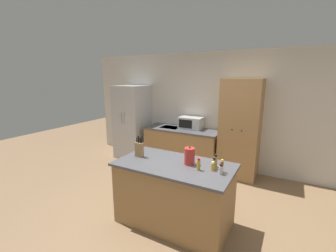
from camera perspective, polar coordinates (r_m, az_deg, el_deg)
name	(u,v)px	position (r m, az deg, el deg)	size (l,w,h in m)	color
ground_plane	(178,221)	(3.55, 2.60, -23.06)	(14.00, 14.00, 0.00)	#846647
wall_back	(226,112)	(5.14, 14.44, 3.58)	(7.20, 0.06, 2.60)	beige
refrigerator	(133,122)	(5.87, -8.99, 1.11)	(0.75, 0.77, 1.84)	#B7BABC
back_counter	(182,147)	(5.31, 3.54, -5.27)	(1.77, 0.68, 0.88)	#9E7547
pantry_cabinet	(240,129)	(4.80, 17.81, -0.75)	(0.76, 0.62, 2.03)	#9E7547
kitchen_island	(174,193)	(3.30, 1.56, -16.75)	(1.60, 0.87, 0.90)	#9E7547
microwave	(191,123)	(5.21, 5.87, 0.82)	(0.53, 0.36, 0.27)	#B2B5B7
knife_block	(139,149)	(3.35, -7.31, -5.81)	(0.12, 0.06, 0.31)	#9E7547
spice_bottle_tall_dark	(213,166)	(2.92, 11.32, -10.04)	(0.05, 0.05, 0.12)	gold
spice_bottle_short_red	(199,165)	(2.90, 7.76, -9.70)	(0.05, 0.05, 0.16)	gold
spice_bottle_amber_oil	(214,164)	(2.97, 11.60, -9.37)	(0.04, 0.04, 0.15)	gold
spice_bottle_green_herb	(221,170)	(2.84, 13.27, -10.72)	(0.05, 0.05, 0.13)	beige
spice_bottle_pale_salt	(222,166)	(2.89, 13.52, -9.92)	(0.04, 0.04, 0.16)	#B2281E
spice_bottle_orange_cap	(215,161)	(3.03, 11.94, -8.73)	(0.05, 0.05, 0.17)	gold
kettle	(190,156)	(3.05, 5.49, -7.64)	(0.14, 0.14, 0.25)	#B72D28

